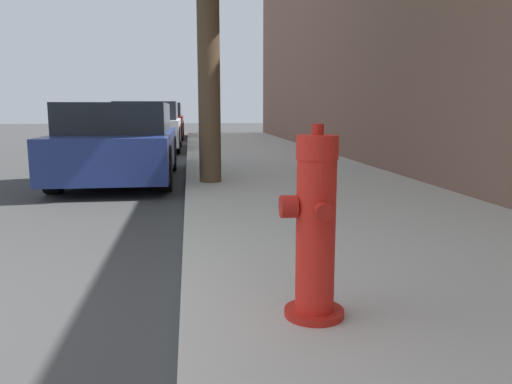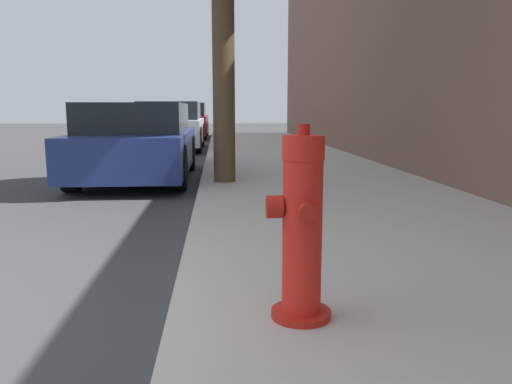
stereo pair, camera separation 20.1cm
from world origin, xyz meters
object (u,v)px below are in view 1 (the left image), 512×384
at_px(parked_car_mid, 148,127).
at_px(parked_car_far, 160,121).
at_px(fire_hydrant, 315,230).
at_px(parked_car_near, 120,143).

height_order(parked_car_mid, parked_car_far, parked_car_far).
xyz_separation_m(fire_hydrant, parked_car_mid, (-1.74, 12.23, 0.09)).
xyz_separation_m(parked_car_near, parked_car_mid, (-0.03, 6.19, 0.05)).
relative_size(parked_car_near, parked_car_far, 0.88).
bearing_deg(fire_hydrant, parked_car_near, 105.86).
height_order(fire_hydrant, parked_car_near, parked_car_near).
bearing_deg(parked_car_near, parked_car_mid, 90.26).
bearing_deg(parked_car_mid, parked_car_far, 90.01).
relative_size(fire_hydrant, parked_car_far, 0.21).
distance_m(fire_hydrant, parked_car_mid, 12.35).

